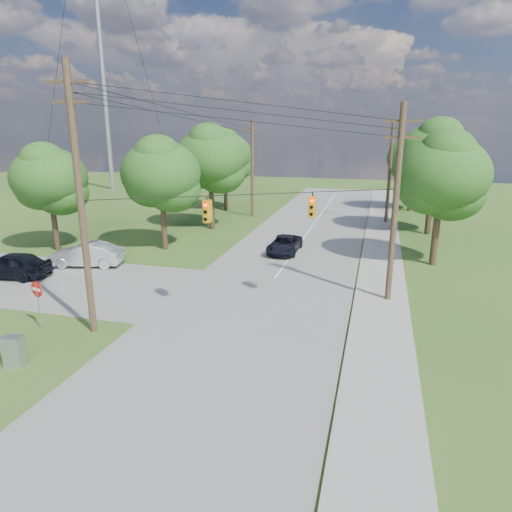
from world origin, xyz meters
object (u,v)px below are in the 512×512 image
(pole_sw, at_px, (80,200))
(pole_north_w, at_px, (252,168))
(car_main_north, at_px, (285,244))
(car_cross_dark, at_px, (11,265))
(control_cabinet, at_px, (14,351))
(do_not_enter_sign, at_px, (37,294))
(pole_ne, at_px, (396,203))
(pole_north_e, at_px, (390,171))
(car_cross_silver, at_px, (86,255))

(pole_sw, height_order, pole_north_w, pole_sw)
(pole_sw, distance_m, car_main_north, 17.89)
(pole_north_w, distance_m, car_cross_dark, 26.17)
(car_main_north, distance_m, control_cabinet, 20.90)
(pole_sw, xyz_separation_m, car_cross_dark, (-9.60, 5.48, -5.36))
(car_cross_dark, height_order, do_not_enter_sign, do_not_enter_sign)
(pole_sw, bearing_deg, do_not_enter_sign, -170.92)
(car_cross_dark, xyz_separation_m, control_cabinet, (8.54, -9.24, -0.21))
(pole_ne, distance_m, pole_north_e, 22.00)
(car_cross_silver, bearing_deg, pole_north_w, 150.57)
(pole_sw, xyz_separation_m, do_not_enter_sign, (-2.59, -0.41, -4.51))
(pole_north_e, bearing_deg, pole_north_w, 180.00)
(pole_sw, bearing_deg, car_cross_silver, 126.19)
(car_cross_silver, distance_m, do_not_enter_sign, 10.14)
(car_cross_silver, distance_m, control_cabinet, 13.79)
(pole_sw, height_order, car_cross_silver, pole_sw)
(car_cross_silver, relative_size, do_not_enter_sign, 2.11)
(pole_north_w, distance_m, car_main_north, 15.72)
(car_main_north, relative_size, control_cabinet, 3.52)
(car_cross_silver, bearing_deg, pole_ne, 73.31)
(pole_sw, relative_size, pole_north_e, 1.20)
(pole_ne, bearing_deg, pole_north_e, 90.00)
(car_cross_dark, bearing_deg, car_main_north, 116.43)
(pole_ne, distance_m, do_not_enter_sign, 18.36)
(pole_north_e, height_order, car_cross_silver, pole_north_e)
(car_cross_dark, relative_size, control_cabinet, 3.75)
(car_main_north, xyz_separation_m, control_cabinet, (-7.01, -19.69, -0.02))
(pole_ne, height_order, pole_north_w, pole_ne)
(car_cross_silver, height_order, car_main_north, car_cross_silver)
(car_main_north, bearing_deg, do_not_enter_sign, -116.90)
(pole_north_w, distance_m, car_cross_silver, 22.00)
(pole_ne, relative_size, car_main_north, 2.29)
(pole_north_e, relative_size, do_not_enter_sign, 4.25)
(car_cross_silver, bearing_deg, do_not_enter_sign, 9.88)
(car_cross_dark, relative_size, car_cross_silver, 0.99)
(pole_sw, relative_size, do_not_enter_sign, 5.10)
(control_cabinet, bearing_deg, car_cross_silver, 102.12)
(control_cabinet, bearing_deg, do_not_enter_sign, 103.32)
(pole_sw, height_order, car_cross_dark, pole_sw)
(car_cross_dark, xyz_separation_m, do_not_enter_sign, (7.01, -5.89, 0.85))
(control_cabinet, bearing_deg, car_main_north, 59.23)
(car_cross_silver, relative_size, control_cabinet, 3.80)
(pole_sw, distance_m, pole_ne, 15.51)
(pole_sw, relative_size, pole_north_w, 1.20)
(pole_sw, bearing_deg, car_main_north, 69.51)
(pole_sw, height_order, pole_north_e, pole_sw)
(car_main_north, bearing_deg, car_cross_silver, -149.89)
(pole_sw, relative_size, control_cabinet, 9.20)
(car_main_north, height_order, do_not_enter_sign, do_not_enter_sign)
(pole_ne, distance_m, control_cabinet, 19.09)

